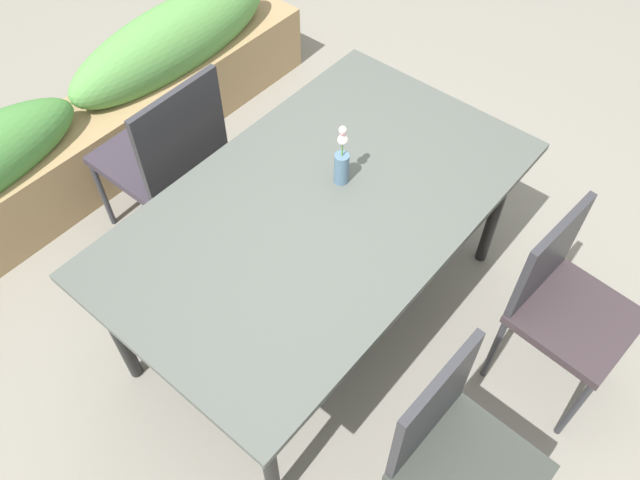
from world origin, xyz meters
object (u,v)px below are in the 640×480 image
Objects in this scene: flower_vase at (342,161)px; chair_near_left at (455,451)px; chair_near_right at (564,300)px; planter_box at (84,128)px; dining_table at (320,214)px; chair_far_side at (167,152)px.

chair_near_left is at bearing -120.31° from flower_vase.
flower_vase reaches higher than chair_near_right.
chair_near_left is 1.10m from flower_vase.
flower_vase is 1.63m from planter_box.
chair_near_right is 0.29× the size of planter_box.
chair_near_right is at bearing -66.29° from dining_table.
chair_near_left is at bearing -101.51° from chair_far_side.
chair_far_side reaches higher than dining_table.
flower_vase is (0.15, 0.01, 0.17)m from dining_table.
chair_far_side is 0.31× the size of planter_box.
chair_far_side is at bearing -85.82° from planter_box.
chair_far_side is 3.40× the size of flower_vase.
chair_far_side is (-0.05, 0.88, -0.18)m from dining_table.
chair_near_right is at bearing -76.78° from chair_far_side.
planter_box is (-0.49, 2.43, -0.18)m from chair_near_right.
dining_table is at bearing -111.33° from chair_near_left.
flower_vase is 0.09× the size of planter_box.
chair_near_right is 1.01m from flower_vase.
dining_table is 1.58m from planter_box.
chair_near_left is 3.33× the size of flower_vase.
flower_vase reaches higher than dining_table.
planter_box is at bearing -73.94° from chair_near_right.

